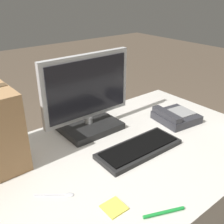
{
  "coord_description": "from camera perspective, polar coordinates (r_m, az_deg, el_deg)",
  "views": [
    {
      "loc": [
        -0.52,
        -0.77,
        1.44
      ],
      "look_at": [
        0.19,
        0.12,
        0.89
      ],
      "focal_mm": 42.0,
      "sensor_mm": 36.0,
      "label": 1
    }
  ],
  "objects": [
    {
      "name": "sticky_note_pad",
      "position": [
        0.97,
        0.44,
        -20.06
      ],
      "size": [
        0.08,
        0.08,
        0.01
      ],
      "color": "#E5DB4C",
      "rests_on": "office_desk"
    },
    {
      "name": "desk_phone",
      "position": [
        1.53,
        13.61,
        -0.97
      ],
      "size": [
        0.23,
        0.23,
        0.07
      ],
      "rotation": [
        0.0,
        0.0,
        -0.13
      ],
      "color": "#2D2D33",
      "rests_on": "office_desk"
    },
    {
      "name": "keyboard",
      "position": [
        1.24,
        5.91,
        -7.9
      ],
      "size": [
        0.41,
        0.17,
        0.03
      ],
      "rotation": [
        0.0,
        0.0,
        -0.02
      ],
      "color": "black",
      "rests_on": "office_desk"
    },
    {
      "name": "pen_marker",
      "position": [
        0.96,
        11.22,
        -20.65
      ],
      "size": [
        0.14,
        0.07,
        0.01
      ],
      "rotation": [
        0.0,
        0.0,
        2.75
      ],
      "color": "#198C33",
      "rests_on": "office_desk"
    },
    {
      "name": "spoon",
      "position": [
        1.03,
        -11.15,
        -17.29
      ],
      "size": [
        0.13,
        0.1,
        0.0
      ],
      "rotation": [
        0.0,
        0.0,
        5.63
      ],
      "color": "silver",
      "rests_on": "office_desk"
    },
    {
      "name": "monitor",
      "position": [
        1.36,
        -5.31,
        2.52
      ],
      "size": [
        0.5,
        0.26,
        0.4
      ],
      "color": "black",
      "rests_on": "office_desk"
    }
  ]
}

